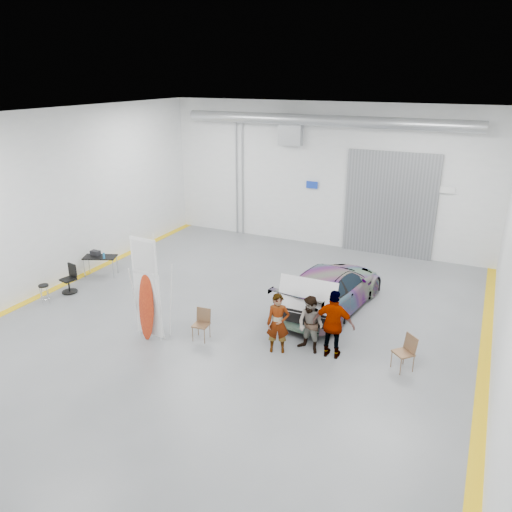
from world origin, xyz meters
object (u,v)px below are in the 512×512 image
at_px(surfboard_display, 147,297).
at_px(folding_chair_far, 403,359).
at_px(person_a, 278,323).
at_px(person_b, 311,325).
at_px(office_chair, 70,280).
at_px(folding_chair_near, 201,330).
at_px(shop_stool, 45,294).
at_px(work_table, 99,256).
at_px(sedan_car, 331,288).
at_px(person_c, 334,324).

distance_m(surfboard_display, folding_chair_far, 6.94).
height_order(person_a, person_b, person_a).
height_order(folding_chair_far, office_chair, office_chair).
bearing_deg(office_chair, person_a, 7.76).
height_order(person_b, folding_chair_far, person_b).
bearing_deg(office_chair, surfboard_display, -6.56).
xyz_separation_m(folding_chair_near, shop_stool, (-5.78, -0.19, 0.05)).
xyz_separation_m(surfboard_display, work_table, (-4.52, 3.05, -0.54)).
bearing_deg(surfboard_display, sedan_car, 48.55).
bearing_deg(person_a, office_chair, 154.41).
height_order(shop_stool, office_chair, office_chair).
distance_m(folding_chair_far, office_chair, 11.09).
height_order(surfboard_display, office_chair, surfboard_display).
bearing_deg(surfboard_display, shop_stool, 178.47).
relative_size(folding_chair_far, work_table, 0.71).
bearing_deg(folding_chair_far, person_b, -133.06).
height_order(person_a, folding_chair_near, person_a).
distance_m(person_b, person_c, 0.64).
xyz_separation_m(person_b, shop_stool, (-8.75, -0.90, -0.47)).
bearing_deg(work_table, shop_stool, -88.15).
bearing_deg(sedan_car, office_chair, 24.83).
xyz_separation_m(sedan_car, surfboard_display, (-4.00, -4.02, 0.57)).
bearing_deg(folding_chair_near, folding_chair_far, 3.14).
height_order(person_b, person_c, person_c).
bearing_deg(folding_chair_near, person_c, 5.06).
distance_m(sedan_car, folding_chair_far, 3.76).
relative_size(person_b, work_table, 1.22).
bearing_deg(person_b, person_a, -139.91).
bearing_deg(person_c, office_chair, -2.55).
distance_m(sedan_car, office_chair, 8.78).
xyz_separation_m(person_b, folding_chair_near, (-2.96, -0.70, -0.52)).
bearing_deg(work_table, person_c, -10.61).
bearing_deg(shop_stool, person_c, 5.46).
bearing_deg(folding_chair_far, shop_stool, -131.50).
bearing_deg(person_c, shop_stool, 3.81).
distance_m(folding_chair_far, shop_stool, 11.20).
bearing_deg(person_c, work_table, -12.26).
height_order(person_a, person_c, person_c).
bearing_deg(person_a, folding_chair_far, -12.34).
bearing_deg(folding_chair_near, shop_stool, 175.91).
bearing_deg(sedan_car, shop_stool, 30.95).
relative_size(person_a, folding_chair_far, 1.79).
relative_size(sedan_car, work_table, 3.75).
relative_size(person_a, person_c, 0.88).
xyz_separation_m(surfboard_display, folding_chair_near, (1.35, 0.58, -1.00)).
bearing_deg(shop_stool, person_b, 5.85).
bearing_deg(person_a, work_table, 143.25).
distance_m(person_a, person_b, 0.87).
xyz_separation_m(folding_chair_far, office_chair, (-11.09, -0.02, 0.14)).
distance_m(folding_chair_near, shop_stool, 5.79).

